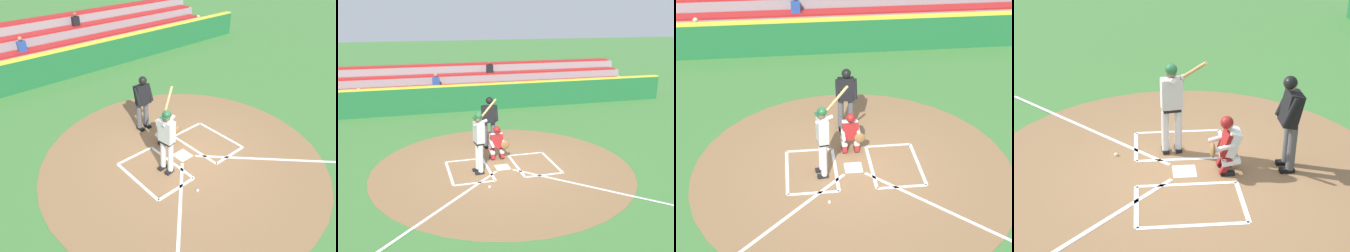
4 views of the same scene
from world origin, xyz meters
TOP-DOWN VIEW (x-y plane):
  - ground_plane at (0.00, 0.00)m, footprint 120.00×120.00m
  - dirt_circle at (0.00, 0.00)m, footprint 8.00×8.00m
  - home_plate_and_chalk at (0.00, 0.88)m, footprint 7.93×4.91m
  - batter at (0.76, 0.17)m, footprint 0.88×0.81m
  - catcher at (-0.03, -0.78)m, footprint 0.59×0.60m
  - plate_umpire at (-0.03, -1.91)m, footprint 0.58×0.41m
  - baseball at (0.71, 1.29)m, footprint 0.07×0.07m
  - backstop_wall at (0.00, -7.50)m, footprint 22.00×0.36m
  - bleacher_stand at (-0.00, -10.20)m, footprint 20.00×3.40m

SIDE VIEW (x-z plane):
  - ground_plane at x=0.00m, z-range 0.00..0.00m
  - dirt_circle at x=0.00m, z-range 0.00..0.01m
  - home_plate_and_chalk at x=0.00m, z-range 0.01..0.02m
  - baseball at x=0.71m, z-range 0.00..0.07m
  - catcher at x=-0.03m, z-range 0.02..1.15m
  - backstop_wall at x=0.00m, z-range 0.00..1.31m
  - bleacher_stand at x=0.00m, z-range -0.35..1.75m
  - plate_umpire at x=-0.03m, z-range 0.14..2.01m
  - batter at x=0.76m, z-range 0.04..2.16m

